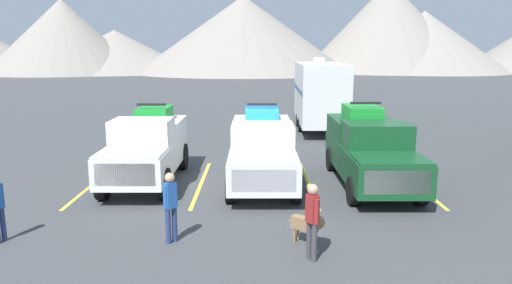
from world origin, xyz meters
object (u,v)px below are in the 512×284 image
Objects in this scene: camper_trailer_a at (321,92)px; person_b at (313,217)px; person_c at (172,203)px; dog at (311,224)px; pickup_truck_c at (371,148)px; pickup_truck_a at (149,146)px; pickup_truck_b at (263,148)px.

camper_trailer_a reaches higher than person_b.
person_c reaches higher than dog.
pickup_truck_c is 10.85m from camper_trailer_a.
dog is at bearing 86.65° from person_b.
camper_trailer_a is 16.81m from person_b.
pickup_truck_c reaches higher than pickup_truck_a.
person_c is (1.68, -5.16, -0.25)m from pickup_truck_a.
dog is at bearing -116.49° from pickup_truck_c.
pickup_truck_b is 0.67× the size of camper_trailer_a.
camper_trailer_a is 5.13× the size of person_c.
pickup_truck_a is at bearing 177.88° from pickup_truck_c.
pickup_truck_a is at bearing 128.25° from person_b.
pickup_truck_b is 11.18m from camper_trailer_a.
pickup_truck_b is at bearing 99.17° from person_b.
person_c is at bearing 177.01° from dog.
camper_trailer_a is 5.12× the size of person_b.
person_c is (-5.46, -15.70, -1.12)m from camper_trailer_a.
dog is at bearing -79.08° from pickup_truck_b.
person_c is (-2.15, -5.06, -0.21)m from pickup_truck_b.
pickup_truck_c is 7.49m from person_c.
pickup_truck_b is (3.83, -0.10, -0.04)m from pickup_truck_a.
person_c is at bearing -71.98° from pickup_truck_a.
pickup_truck_a is 3.23× the size of person_c.
pickup_truck_c reaches higher than person_c.
pickup_truck_a is 0.94× the size of pickup_truck_b.
camper_trailer_a is at bearing 81.97° from person_b.
pickup_truck_b is at bearing 100.92° from dog.
person_b is at bearing -113.82° from pickup_truck_c.
pickup_truck_b reaches higher than person_c.
pickup_truck_b reaches higher than dog.
dog is (-2.52, -5.05, -0.68)m from pickup_truck_c.
camper_trailer_a is 16.66m from person_c.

